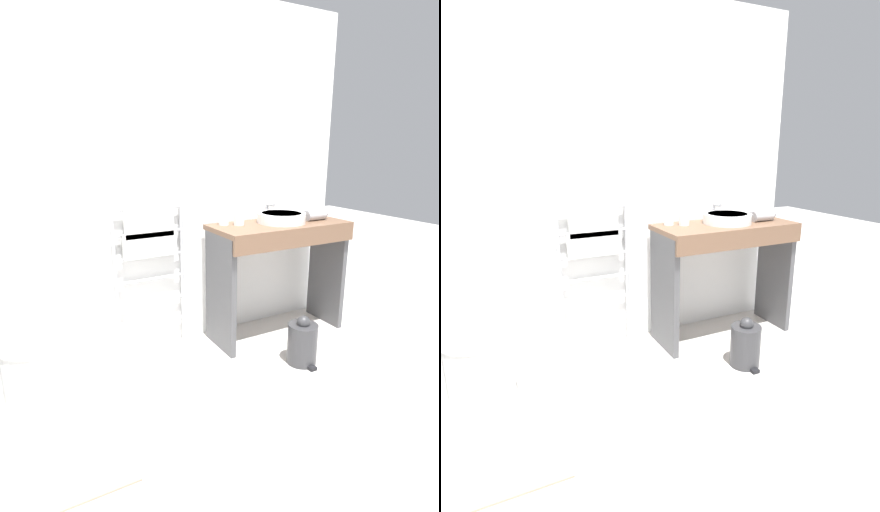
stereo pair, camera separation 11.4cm
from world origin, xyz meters
TOP-DOWN VIEW (x-y plane):
  - ground_plane at (0.00, 0.00)m, footprint 12.00×12.00m
  - wall_back at (0.00, 1.37)m, footprint 2.83×0.12m
  - toilet at (-0.96, 0.95)m, footprint 0.36×0.51m
  - towel_radiator at (-0.17, 1.26)m, footprint 0.50×0.06m
  - vanity_counter at (0.75, 1.04)m, footprint 1.02×0.45m
  - sink_basin at (0.77, 1.07)m, footprint 0.35×0.35m
  - faucet at (0.77, 1.23)m, footprint 0.02×0.10m
  - cup_near_wall at (0.35, 1.19)m, footprint 0.07×0.07m
  - cup_near_edge at (0.45, 1.13)m, footprint 0.07×0.07m
  - hair_dryer at (1.06, 1.04)m, footprint 0.22×0.18m
  - trash_bin at (0.63, 0.60)m, footprint 0.20×0.23m
  - bath_mat at (-0.90, 0.34)m, footprint 0.56×0.36m

SIDE VIEW (x-z plane):
  - ground_plane at x=0.00m, z-range 0.00..0.00m
  - bath_mat at x=-0.90m, z-range 0.00..0.01m
  - trash_bin at x=0.63m, z-range -0.02..0.32m
  - toilet at x=-0.96m, z-range -0.07..0.75m
  - vanity_counter at x=0.75m, z-range 0.16..1.03m
  - towel_radiator at x=-0.17m, z-range 0.23..1.28m
  - sink_basin at x=0.77m, z-range 0.87..0.94m
  - hair_dryer at x=1.06m, z-range 0.87..0.95m
  - cup_near_edge at x=0.45m, z-range 0.87..0.96m
  - cup_near_wall at x=0.35m, z-range 0.87..0.97m
  - faucet at x=0.77m, z-range 0.89..1.02m
  - wall_back at x=0.00m, z-range 0.00..2.38m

